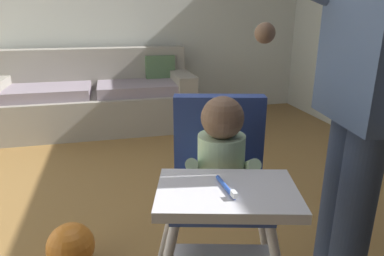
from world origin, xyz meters
The scene contains 7 objects.
ground centered at (0.00, 0.00, -0.05)m, with size 6.28×6.68×0.10m, color brown.
wall_far centered at (0.00, 2.57, 1.28)m, with size 5.48×0.06×2.55m, color beige.
couch centered at (-0.30, 2.05, 0.33)m, with size 2.14×0.86×0.86m.
high_chair centered at (0.25, -0.74, 0.67)m, with size 0.73×0.82×0.97m.
adult_standing centered at (0.75, -0.81, 0.93)m, with size 0.51×0.55×1.65m.
toy_ball centered at (0.68, 0.26, 0.07)m, with size 0.14×0.14×0.14m, color orange.
toy_ball_second centered at (-0.38, -0.29, 0.12)m, with size 0.24×0.24×0.24m, color orange.
Camera 1 is at (-0.12, -1.84, 1.23)m, focal length 32.05 mm.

